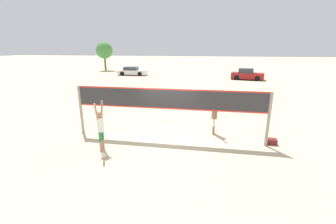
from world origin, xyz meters
TOP-DOWN VIEW (x-y plane):
  - ground_plane at (0.00, 0.00)m, footprint 200.00×200.00m
  - volleyball_net at (0.00, 0.00)m, footprint 8.84×0.14m
  - player_spiker at (-2.48, -1.72)m, footprint 0.28×0.70m
  - player_blocker at (2.12, 1.04)m, footprint 0.28×0.68m
  - volleyball at (-2.15, -2.33)m, footprint 0.23×0.23m
  - gear_bag at (4.63, 0.24)m, footprint 0.47×0.34m
  - parked_car_near at (-9.90, 23.73)m, footprint 4.48×2.15m
  - parked_car_mid at (6.75, 21.76)m, footprint 4.38×2.60m
  - tree_left_cluster at (-17.33, 30.12)m, footprint 3.01×3.01m

SIDE VIEW (x-z plane):
  - ground_plane at x=0.00m, z-range 0.00..0.00m
  - volleyball at x=-2.15m, z-range 0.00..0.23m
  - gear_bag at x=4.63m, z-range 0.00..0.24m
  - parked_car_near at x=-9.90m, z-range -0.06..1.21m
  - parked_car_mid at x=6.75m, z-range -0.08..1.39m
  - player_blocker at x=2.12m, z-range 0.04..2.00m
  - player_spiker at x=-2.48m, z-range 0.05..2.16m
  - volleyball_net at x=0.00m, z-range 0.50..2.90m
  - tree_left_cluster at x=-17.33m, z-range 1.03..6.14m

